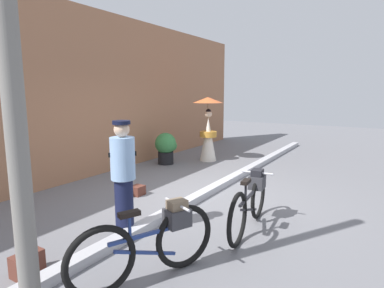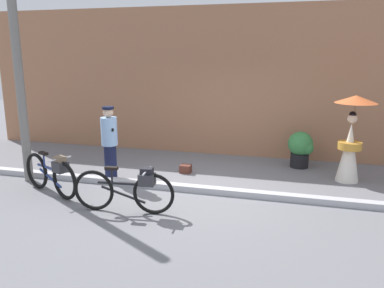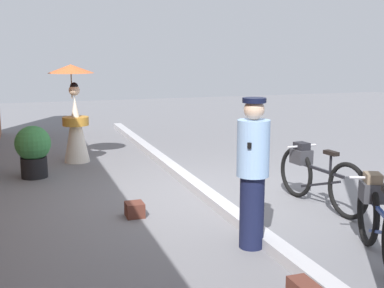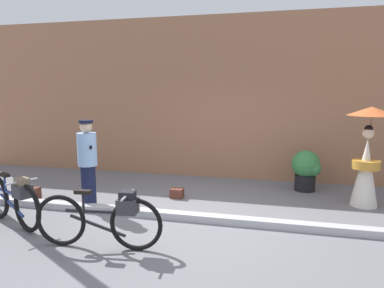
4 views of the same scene
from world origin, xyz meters
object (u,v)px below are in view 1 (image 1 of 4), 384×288
at_px(potted_plant_by_door, 166,147).
at_px(backpack_on_pavement, 138,190).
at_px(backpack_spare, 28,263).
at_px(bicycle_near_officer, 251,200).
at_px(person_with_parasol, 208,128).
at_px(person_officer, 123,175).
at_px(bicycle_far_side, 151,241).
at_px(utility_pole, 8,40).

distance_m(potted_plant_by_door, backpack_on_pavement, 2.81).
xyz_separation_m(potted_plant_by_door, backpack_spare, (-5.27, -1.95, -0.35)).
height_order(bicycle_near_officer, person_with_parasol, person_with_parasol).
bearing_deg(backpack_spare, person_officer, -6.94).
height_order(bicycle_near_officer, potted_plant_by_door, potted_plant_by_door).
relative_size(bicycle_far_side, potted_plant_by_door, 1.83).
xyz_separation_m(bicycle_near_officer, backpack_spare, (-2.43, 1.64, -0.30)).
relative_size(person_with_parasol, backpack_on_pavement, 7.48).
xyz_separation_m(person_officer, person_with_parasol, (4.90, 1.33, 0.10)).
xyz_separation_m(bicycle_far_side, backpack_on_pavement, (2.09, 2.02, -0.33)).
height_order(bicycle_far_side, backpack_on_pavement, bicycle_far_side).
height_order(person_officer, backpack_spare, person_officer).
relative_size(bicycle_near_officer, backpack_on_pavement, 7.29).
bearing_deg(bicycle_far_side, bicycle_near_officer, -13.20).
bearing_deg(bicycle_far_side, backpack_on_pavement, 43.93).
distance_m(bicycle_far_side, backpack_spare, 1.41).
relative_size(bicycle_near_officer, person_officer, 1.11).
xyz_separation_m(person_with_parasol, backpack_on_pavement, (-3.52, -0.37, -0.85)).
bearing_deg(person_with_parasol, potted_plant_by_door, 141.70).
xyz_separation_m(potted_plant_by_door, backpack_on_pavement, (-2.53, -1.15, -0.39)).
height_order(person_with_parasol, backpack_on_pavement, person_with_parasol).
height_order(bicycle_far_side, backpack_spare, bicycle_far_side).
height_order(bicycle_near_officer, utility_pole, utility_pole).
height_order(bicycle_near_officer, backpack_spare, bicycle_near_officer).
bearing_deg(person_officer, bicycle_near_officer, -54.05).
distance_m(bicycle_far_side, potted_plant_by_door, 5.61).
bearing_deg(person_officer, backpack_on_pavement, 34.81).
bearing_deg(utility_pole, person_with_parasol, 15.17).
bearing_deg(bicycle_near_officer, bicycle_far_side, 166.80).
xyz_separation_m(bicycle_near_officer, utility_pole, (-2.78, 1.01, 1.97)).
relative_size(bicycle_far_side, backpack_on_pavement, 6.49).
xyz_separation_m(backpack_on_pavement, utility_pole, (-3.10, -1.42, 2.30)).
height_order(person_officer, person_with_parasol, person_with_parasol).
distance_m(bicycle_near_officer, utility_pole, 3.56).
bearing_deg(potted_plant_by_door, backpack_spare, -159.72).
xyz_separation_m(bicycle_near_officer, person_with_parasol, (3.83, 2.81, 0.52)).
xyz_separation_m(bicycle_far_side, backpack_spare, (-0.65, 1.22, -0.30)).
bearing_deg(bicycle_near_officer, person_officer, 125.95).
bearing_deg(backpack_on_pavement, utility_pole, -155.35).
bearing_deg(utility_pole, bicycle_near_officer, -20.00).
bearing_deg(utility_pole, bicycle_far_side, -30.69).
bearing_deg(backpack_spare, bicycle_near_officer, -34.00).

